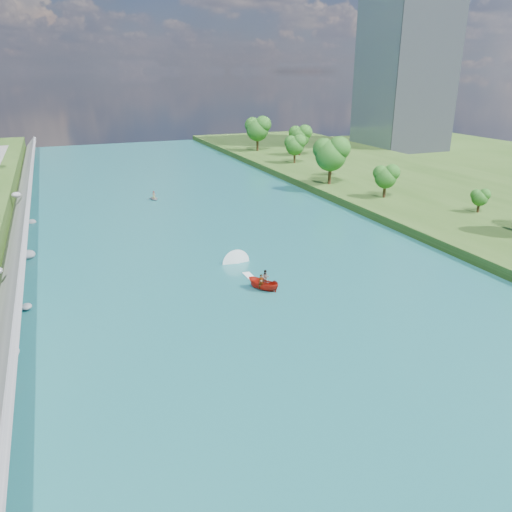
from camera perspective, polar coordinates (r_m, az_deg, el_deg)
name	(u,v)px	position (r m, az deg, el deg)	size (l,w,h in m)	color
ground	(301,328)	(48.25, 5.11, -8.22)	(260.00, 260.00, 0.00)	#2D5119
river_water	(231,259)	(65.02, -2.86, -0.36)	(55.00, 240.00, 0.10)	#1A6266
riprap_bank	(11,278)	(60.95, -26.24, -2.23)	(4.32, 236.00, 4.24)	slate
office_tower	(407,47)	(167.56, 16.88, 21.92)	(22.00, 22.00, 60.00)	gray
trees_east	(413,172)	(91.50, 17.52, 9.12)	(17.43, 142.26, 11.76)	#165517
motorboat	(257,278)	(57.20, 0.13, -2.59)	(3.60, 18.69, 2.08)	#B11C0E
raft	(154,198)	(97.37, -11.58, 6.53)	(2.25, 2.97, 1.63)	gray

